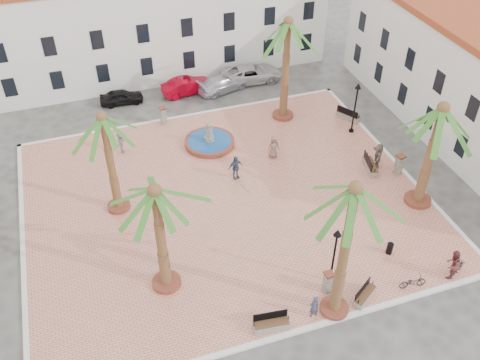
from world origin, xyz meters
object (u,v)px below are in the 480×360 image
at_px(lamppost_s, 335,247).
at_px(lamppost_e, 356,99).
at_px(palm_ne, 288,33).
at_px(bollard_se, 328,282).
at_px(car_black, 121,97).
at_px(car_red, 187,86).
at_px(fountain, 210,141).
at_px(car_silver, 223,83).
at_px(bench_e, 370,166).
at_px(pedestrian_fountain_a, 274,147).
at_px(bicycle_a, 413,282).
at_px(bench_se, 365,295).
at_px(pedestrian_fountain_b, 236,167).
at_px(bench_s, 271,324).
at_px(palm_e, 440,121).
at_px(bench_ne, 348,116).
at_px(car_white, 251,74).
at_px(palm_s, 353,203).
at_px(cyclist_b, 452,264).
at_px(cyclist_a, 314,307).
at_px(bollard_e, 399,164).
at_px(palm_sw, 156,203).
at_px(pedestrian_north, 122,142).
at_px(litter_bin, 390,248).
at_px(palm_nw, 104,129).
at_px(pedestrian_east, 378,155).
at_px(bollard_n, 163,115).

distance_m(lamppost_s, lamppost_e, 15.47).
height_order(palm_ne, bollard_se, palm_ne).
height_order(car_black, car_red, car_red).
distance_m(fountain, car_silver, 8.44).
xyz_separation_m(bench_e, car_silver, (-6.53, 14.34, 0.23)).
bearing_deg(pedestrian_fountain_a, fountain, 145.26).
height_order(bollard_se, bicycle_a, bollard_se).
xyz_separation_m(car_black, car_red, (5.71, -0.20, 0.11)).
height_order(bench_se, pedestrian_fountain_b, pedestrian_fountain_b).
distance_m(bench_s, car_black, 25.50).
height_order(palm_e, bench_ne, palm_e).
distance_m(bench_se, car_white, 25.29).
xyz_separation_m(fountain, palm_s, (2.07, -16.86, 7.46)).
height_order(lamppost_s, cyclist_b, lamppost_s).
height_order(bench_s, cyclist_a, cyclist_a).
relative_size(bollard_e, car_red, 0.35).
height_order(palm_sw, pedestrian_north, palm_sw).
distance_m(bollard_e, litter_bin, 7.98).
relative_size(lamppost_s, bicycle_a, 2.57).
relative_size(palm_nw, lamppost_e, 1.72).
xyz_separation_m(cyclist_b, car_black, (-14.67, 25.25, -0.51)).
xyz_separation_m(litter_bin, bicycle_a, (-0.15, -2.69, 0.04)).
relative_size(palm_ne, bench_e, 4.04).
relative_size(bench_se, pedestrian_north, 0.98).
bearing_deg(car_white, litter_bin, -175.59).
bearing_deg(pedestrian_fountain_b, fountain, 86.73).
height_order(pedestrian_fountain_b, pedestrian_east, pedestrian_east).
relative_size(bench_s, bench_e, 0.95).
xyz_separation_m(lamppost_e, cyclist_a, (-10.21, -14.95, -2.12)).
xyz_separation_m(palm_ne, bench_ne, (4.85, -2.07, -6.89)).
bearing_deg(lamppost_s, car_white, 81.27).
xyz_separation_m(cyclist_b, pedestrian_north, (-15.74, 17.98, -0.09)).
relative_size(bollard_n, pedestrian_east, 0.80).
height_order(bench_se, bollard_e, bollard_e).
distance_m(lamppost_s, cyclist_a, 3.35).
distance_m(bollard_se, pedestrian_fountain_b, 11.22).
height_order(bollard_e, bicycle_a, bollard_e).
distance_m(cyclist_a, pedestrian_fountain_a, 14.21).
height_order(palm_sw, car_silver, palm_sw).
xyz_separation_m(bollard_se, pedestrian_north, (-8.65, 16.68, 0.15)).
relative_size(lamppost_e, pedestrian_east, 2.27).
bearing_deg(palm_e, bench_ne, 88.26).
bearing_deg(bollard_se, bicycle_a, -15.71).
distance_m(bollard_se, cyclist_a, 1.94).
bearing_deg(palm_sw, bicycle_a, -19.74).
height_order(palm_s, bench_se, palm_s).
height_order(palm_nw, pedestrian_east, palm_nw).
xyz_separation_m(lamppost_s, car_red, (-2.37, 23.16, -2.17)).
xyz_separation_m(bench_s, car_silver, (5.05, 24.53, 0.24)).
height_order(litter_bin, pedestrian_north, pedestrian_north).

